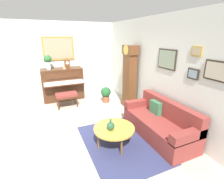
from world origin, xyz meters
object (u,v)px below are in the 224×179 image
at_px(couch, 160,123).
at_px(potted_plant, 106,93).
at_px(teacup, 64,68).
at_px(green_jug, 111,126).
at_px(coffee_table, 114,129).
at_px(piano_bench, 66,96).
at_px(flower_vase, 48,60).
at_px(piano, 63,84).
at_px(mantel_clock, 67,63).
at_px(grandfather_clock, 129,79).

distance_m(couch, potted_plant, 2.49).
distance_m(teacup, green_jug, 3.34).
bearing_deg(coffee_table, piano_bench, -166.40).
relative_size(piano_bench, potted_plant, 1.25).
relative_size(coffee_table, flower_vase, 1.52).
xyz_separation_m(coffee_table, potted_plant, (-2.37, 0.75, -0.07)).
height_order(piano_bench, potted_plant, potted_plant).
bearing_deg(green_jug, couch, 88.22).
relative_size(flower_vase, potted_plant, 1.04).
bearing_deg(teacup, flower_vase, -101.37).
bearing_deg(teacup, coffee_table, 8.81).
bearing_deg(teacup, piano, -138.14).
xyz_separation_m(coffee_table, teacup, (-3.20, -0.50, 0.80)).
bearing_deg(couch, piano, -152.77).
bearing_deg(couch, mantel_clock, -155.69).
bearing_deg(green_jug, potted_plant, 160.48).
xyz_separation_m(piano_bench, couch, (2.58, 1.76, -0.09)).
height_order(coffee_table, teacup, teacup).
xyz_separation_m(piano, potted_plant, (0.93, 1.34, -0.27)).
distance_m(piano, couch, 3.83).
xyz_separation_m(grandfather_clock, flower_vase, (-1.57, -2.35, 0.52)).
xyz_separation_m(coffee_table, mantel_clock, (-3.30, -0.38, 0.95)).
bearing_deg(potted_plant, coffee_table, -17.64).
xyz_separation_m(mantel_clock, potted_plant, (0.93, 1.13, -1.02)).
bearing_deg(green_jug, mantel_clock, -175.34).
distance_m(flower_vase, potted_plant, 2.31).
distance_m(coffee_table, flower_vase, 3.62).
xyz_separation_m(piano_bench, green_jug, (2.54, 0.50, 0.10)).
bearing_deg(teacup, couch, 26.68).
bearing_deg(coffee_table, mantel_clock, -173.51).
distance_m(mantel_clock, teacup, 0.22).
height_order(piano, piano_bench, piano).
distance_m(piano, grandfather_clock, 2.51).
bearing_deg(piano_bench, potted_plant, 85.01).
bearing_deg(flower_vase, mantel_clock, 89.96).
bearing_deg(teacup, potted_plant, 56.48).
relative_size(piano_bench, green_jug, 2.92).
distance_m(piano_bench, teacup, 1.06).
height_order(mantel_clock, green_jug, mantel_clock).
height_order(piano_bench, flower_vase, flower_vase).
bearing_deg(flower_vase, teacup, 78.63).
height_order(flower_vase, potted_plant, flower_vase).
bearing_deg(piano, piano_bench, -0.88).
bearing_deg(teacup, green_jug, 6.91).
relative_size(piano, mantel_clock, 3.79).
height_order(couch, coffee_table, couch).
xyz_separation_m(piano, teacup, (0.10, 0.09, 0.60)).
height_order(piano, green_jug, piano).
xyz_separation_m(flower_vase, potted_plant, (0.93, 1.77, -1.16)).
xyz_separation_m(couch, flower_vase, (-3.39, -2.17, 1.17)).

